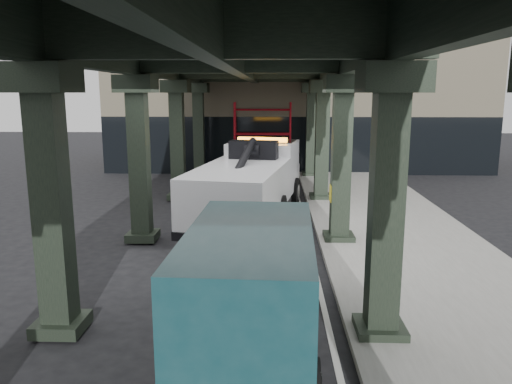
# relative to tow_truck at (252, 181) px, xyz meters

# --- Properties ---
(ground) EXTENTS (90.00, 90.00, 0.00)m
(ground) POSITION_rel_tow_truck_xyz_m (0.17, -4.73, -1.44)
(ground) COLOR black
(ground) RESTS_ON ground
(sidewalk) EXTENTS (5.00, 40.00, 0.15)m
(sidewalk) POSITION_rel_tow_truck_xyz_m (4.67, -2.73, -1.36)
(sidewalk) COLOR gray
(sidewalk) RESTS_ON ground
(lane_stripe) EXTENTS (0.12, 38.00, 0.01)m
(lane_stripe) POSITION_rel_tow_truck_xyz_m (1.87, -2.73, -1.43)
(lane_stripe) COLOR silver
(lane_stripe) RESTS_ON ground
(viaduct) EXTENTS (7.40, 32.00, 6.40)m
(viaduct) POSITION_rel_tow_truck_xyz_m (-0.23, -2.73, 4.02)
(viaduct) COLOR black
(viaduct) RESTS_ON ground
(building) EXTENTS (22.00, 10.00, 8.00)m
(building) POSITION_rel_tow_truck_xyz_m (2.17, 15.27, 2.56)
(building) COLOR #C6B793
(building) RESTS_ON ground
(scaffolding) EXTENTS (3.08, 0.88, 4.00)m
(scaffolding) POSITION_rel_tow_truck_xyz_m (0.17, 9.92, 0.67)
(scaffolding) COLOR #B40E1A
(scaffolding) RESTS_ON ground
(tow_truck) EXTENTS (3.89, 9.25, 2.95)m
(tow_truck) POSITION_rel_tow_truck_xyz_m (0.00, 0.00, 0.00)
(tow_truck) COLOR black
(tow_truck) RESTS_ON ground
(towed_van) EXTENTS (2.45, 5.70, 2.28)m
(towed_van) POSITION_rel_tow_truck_xyz_m (0.40, -9.15, -0.21)
(towed_van) COLOR #123A40
(towed_van) RESTS_ON ground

